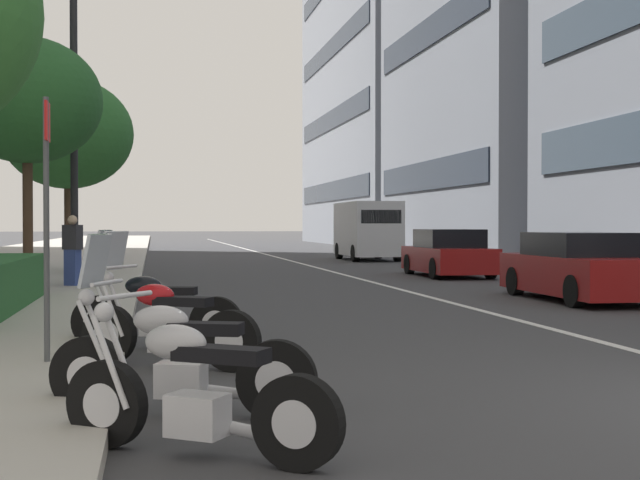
# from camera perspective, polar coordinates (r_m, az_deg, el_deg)

# --- Properties ---
(sidewalk_right_plaza) EXTENTS (160.00, 9.21, 0.15)m
(sidewalk_right_plaza) POSITION_cam_1_polar(r_m,az_deg,el_deg) (36.48, -18.45, -1.38)
(sidewalk_right_plaza) COLOR #B2ADA3
(sidewalk_right_plaza) RESTS_ON ground
(lane_centre_stripe) EXTENTS (110.00, 0.16, 0.01)m
(lane_centre_stripe) POSITION_cam_1_polar(r_m,az_deg,el_deg) (41.56, -2.64, -1.14)
(lane_centre_stripe) COLOR silver
(lane_centre_stripe) RESTS_ON ground
(motorcycle_far_end_row) EXTENTS (1.27, 1.79, 1.08)m
(motorcycle_far_end_row) POSITION_cam_1_polar(r_m,az_deg,el_deg) (6.05, -8.06, -9.96)
(motorcycle_far_end_row) COLOR black
(motorcycle_far_end_row) RESTS_ON ground
(motorcycle_by_sign_pole) EXTENTS (0.93, 2.13, 1.48)m
(motorcycle_by_sign_pole) POSITION_cam_1_polar(r_m,az_deg,el_deg) (7.31, -9.23, -7.79)
(motorcycle_by_sign_pole) COLOR black
(motorcycle_by_sign_pole) RESTS_ON ground
(motorcycle_nearest_camera) EXTENTS (1.23, 1.92, 1.49)m
(motorcycle_nearest_camera) POSITION_cam_1_polar(r_m,az_deg,el_deg) (9.83, -9.90, -5.51)
(motorcycle_nearest_camera) COLOR black
(motorcycle_nearest_camera) RESTS_ON ground
(motorcycle_mid_row) EXTENTS (0.83, 2.12, 1.49)m
(motorcycle_mid_row) POSITION_cam_1_polar(r_m,az_deg,el_deg) (11.27, -10.65, -4.67)
(motorcycle_mid_row) COLOR black
(motorcycle_mid_row) RESTS_ON ground
(car_mid_block_traffic) EXTENTS (4.57, 1.97, 1.39)m
(car_mid_block_traffic) POSITION_cam_1_polar(r_m,az_deg,el_deg) (18.96, 16.40, -1.75)
(car_mid_block_traffic) COLOR maroon
(car_mid_block_traffic) RESTS_ON ground
(car_approaching_light) EXTENTS (4.29, 1.94, 1.42)m
(car_approaching_light) POSITION_cam_1_polar(r_m,az_deg,el_deg) (26.92, 8.25, -0.93)
(car_approaching_light) COLOR maroon
(car_approaching_light) RESTS_ON ground
(delivery_van_ahead) EXTENTS (5.09, 2.13, 2.53)m
(delivery_van_ahead) POSITION_cam_1_polar(r_m,az_deg,el_deg) (38.85, 3.05, 0.70)
(delivery_van_ahead) COLOR silver
(delivery_van_ahead) RESTS_ON ground
(parking_sign_by_curb) EXTENTS (0.32, 0.06, 2.71)m
(parking_sign_by_curb) POSITION_cam_1_polar(r_m,az_deg,el_deg) (9.49, -17.16, 2.24)
(parking_sign_by_curb) COLOR #47494C
(parking_sign_by_curb) RESTS_ON sidewalk_right_plaza
(street_lamp_with_banners) EXTENTS (1.26, 2.24, 9.20)m
(street_lamp_with_banners) POSITION_cam_1_polar(r_m,az_deg,el_deg) (22.50, -14.81, 10.99)
(street_lamp_with_banners) COLOR #232326
(street_lamp_with_banners) RESTS_ON sidewalk_right_plaza
(street_tree_far_plaza) EXTENTS (3.27, 3.27, 5.54)m
(street_tree_far_plaza) POSITION_cam_1_polar(r_m,az_deg,el_deg) (20.80, -18.30, 8.48)
(street_tree_far_plaza) COLOR #473323
(street_tree_far_plaza) RESTS_ON sidewalk_right_plaza
(street_tree_by_lamp_post) EXTENTS (3.92, 3.92, 5.82)m
(street_tree_by_lamp_post) POSITION_cam_1_polar(r_m,az_deg,el_deg) (27.93, -15.92, 6.59)
(street_tree_by_lamp_post) COLOR #473323
(street_tree_by_lamp_post) RESTS_ON sidewalk_right_plaza
(pedestrian_on_plaza) EXTENTS (0.44, 0.48, 1.63)m
(pedestrian_on_plaza) POSITION_cam_1_polar(r_m,az_deg,el_deg) (21.24, -15.61, -0.63)
(pedestrian_on_plaza) COLOR #33478C
(pedestrian_on_plaza) RESTS_ON sidewalk_right_plaza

